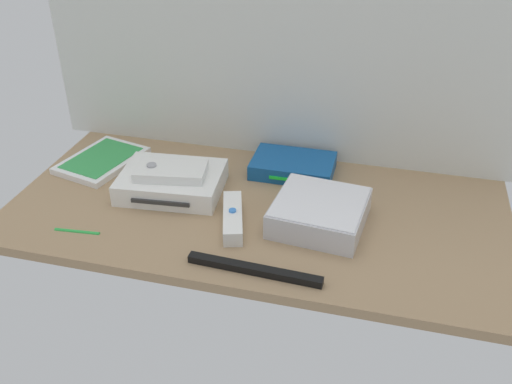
# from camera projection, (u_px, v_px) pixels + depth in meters

# --- Properties ---
(ground_plane) EXTENTS (1.00, 0.48, 0.02)m
(ground_plane) POSITION_uv_depth(u_px,v_px,m) (256.00, 213.00, 1.15)
(ground_plane) COLOR #9E7F5B
(ground_plane) RESTS_ON ground
(back_wall) EXTENTS (1.10, 0.01, 0.64)m
(back_wall) POSITION_uv_depth(u_px,v_px,m) (285.00, 18.00, 1.18)
(back_wall) COLOR silver
(back_wall) RESTS_ON ground
(game_console) EXTENTS (0.22, 0.18, 0.04)m
(game_console) POSITION_uv_depth(u_px,v_px,m) (172.00, 182.00, 1.19)
(game_console) COLOR white
(game_console) RESTS_ON ground_plane
(mini_computer) EXTENTS (0.19, 0.19, 0.05)m
(mini_computer) POSITION_uv_depth(u_px,v_px,m) (320.00, 212.00, 1.09)
(mini_computer) COLOR silver
(mini_computer) RESTS_ON ground_plane
(game_case) EXTENTS (0.18, 0.22, 0.02)m
(game_case) POSITION_uv_depth(u_px,v_px,m) (102.00, 160.00, 1.30)
(game_case) COLOR white
(game_case) RESTS_ON ground_plane
(network_router) EXTENTS (0.18, 0.12, 0.03)m
(network_router) POSITION_uv_depth(u_px,v_px,m) (293.00, 166.00, 1.26)
(network_router) COLOR #145193
(network_router) RESTS_ON ground_plane
(remote_wand) EXTENTS (0.08, 0.15, 0.03)m
(remote_wand) POSITION_uv_depth(u_px,v_px,m) (233.00, 218.00, 1.09)
(remote_wand) COLOR white
(remote_wand) RESTS_ON ground_plane
(remote_classic_pad) EXTENTS (0.15, 0.10, 0.02)m
(remote_classic_pad) POSITION_uv_depth(u_px,v_px,m) (171.00, 171.00, 1.17)
(remote_classic_pad) COLOR white
(remote_classic_pad) RESTS_ON game_console
(sensor_bar) EXTENTS (0.24, 0.03, 0.01)m
(sensor_bar) POSITION_uv_depth(u_px,v_px,m) (254.00, 270.00, 0.97)
(sensor_bar) COLOR black
(sensor_bar) RESTS_ON ground_plane
(stylus_pen) EXTENTS (0.09, 0.01, 0.01)m
(stylus_pen) POSITION_uv_depth(u_px,v_px,m) (77.00, 230.00, 1.08)
(stylus_pen) COLOR green
(stylus_pen) RESTS_ON ground_plane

